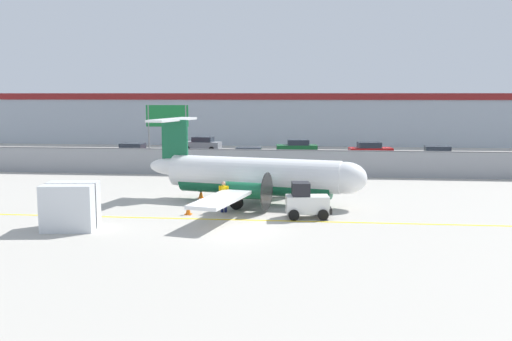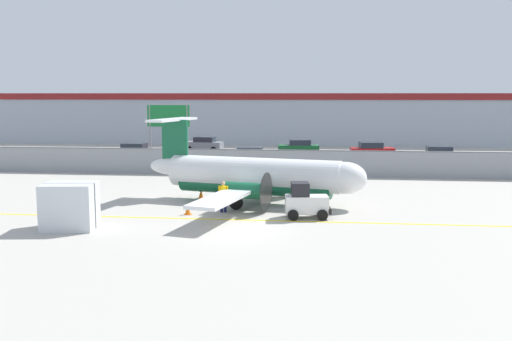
% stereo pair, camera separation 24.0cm
% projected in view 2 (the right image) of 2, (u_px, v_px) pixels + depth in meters
% --- Properties ---
extents(ground_plane, '(140.00, 140.00, 0.01)m').
position_uv_depth(ground_plane, '(233.00, 220.00, 29.27)').
color(ground_plane, '#ADA89E').
extents(perimeter_fence, '(98.00, 0.10, 2.10)m').
position_uv_depth(perimeter_fence, '(264.00, 162.00, 44.88)').
color(perimeter_fence, gray).
rests_on(perimeter_fence, ground).
extents(parking_lot_strip, '(98.00, 17.00, 0.12)m').
position_uv_depth(parking_lot_strip, '(275.00, 159.00, 56.34)').
color(parking_lot_strip, '#38383A').
rests_on(parking_lot_strip, ground).
extents(background_building, '(91.00, 8.10, 6.50)m').
position_uv_depth(background_building, '(286.00, 118.00, 74.13)').
color(background_building, '#A8B2BC').
rests_on(background_building, ground).
extents(commuter_airplane, '(13.48, 15.96, 4.92)m').
position_uv_depth(commuter_airplane, '(258.00, 176.00, 33.56)').
color(commuter_airplane, white).
rests_on(commuter_airplane, ground).
extents(baggage_tug, '(2.45, 1.63, 1.88)m').
position_uv_depth(baggage_tug, '(306.00, 202.00, 29.57)').
color(baggage_tug, silver).
rests_on(baggage_tug, ground).
extents(ground_crew_worker, '(0.54, 0.35, 1.70)m').
position_uv_depth(ground_crew_worker, '(223.00, 195.00, 31.01)').
color(ground_crew_worker, '#191E4C').
rests_on(ground_crew_worker, ground).
extents(cargo_container, '(2.64, 2.29, 2.20)m').
position_uv_depth(cargo_container, '(70.00, 206.00, 27.23)').
color(cargo_container, silver).
rests_on(cargo_container, ground).
extents(traffic_cone_near_left, '(0.36, 0.36, 0.64)m').
position_uv_depth(traffic_cone_near_left, '(188.00, 209.00, 30.50)').
color(traffic_cone_near_left, orange).
rests_on(traffic_cone_near_left, ground).
extents(traffic_cone_near_right, '(0.36, 0.36, 0.64)m').
position_uv_depth(traffic_cone_near_right, '(201.00, 193.00, 35.32)').
color(traffic_cone_near_right, orange).
rests_on(traffic_cone_near_right, ground).
extents(traffic_cone_far_left, '(0.36, 0.36, 0.64)m').
position_uv_depth(traffic_cone_far_left, '(305.00, 197.00, 33.92)').
color(traffic_cone_far_left, orange).
rests_on(traffic_cone_far_left, ground).
extents(parked_car_0, '(4.30, 2.22, 1.58)m').
position_uv_depth(parked_car_0, '(136.00, 151.00, 55.06)').
color(parked_car_0, red).
rests_on(parked_car_0, parking_lot_strip).
extents(parked_car_1, '(4.36, 2.36, 1.58)m').
position_uv_depth(parked_car_1, '(204.00, 144.00, 63.25)').
color(parked_car_1, gray).
rests_on(parked_car_1, parking_lot_strip).
extents(parked_car_2, '(4.22, 2.04, 1.58)m').
position_uv_depth(parked_car_2, '(249.00, 156.00, 50.87)').
color(parked_car_2, gray).
rests_on(parked_car_2, parking_lot_strip).
extents(parked_car_3, '(4.36, 2.36, 1.58)m').
position_uv_depth(parked_car_3, '(299.00, 147.00, 59.32)').
color(parked_car_3, '#19662D').
rests_on(parked_car_3, parking_lot_strip).
extents(parked_car_4, '(4.37, 2.38, 1.58)m').
position_uv_depth(parked_car_4, '(372.00, 150.00, 56.27)').
color(parked_car_4, red).
rests_on(parked_car_4, parking_lot_strip).
extents(parked_car_5, '(4.27, 2.15, 1.58)m').
position_uv_depth(parked_car_5, '(438.00, 155.00, 51.89)').
color(parked_car_5, '#19662D').
rests_on(parked_car_5, parking_lot_strip).
extents(highway_sign, '(3.60, 0.14, 5.50)m').
position_uv_depth(highway_sign, '(168.00, 121.00, 47.63)').
color(highway_sign, slate).
rests_on(highway_sign, ground).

